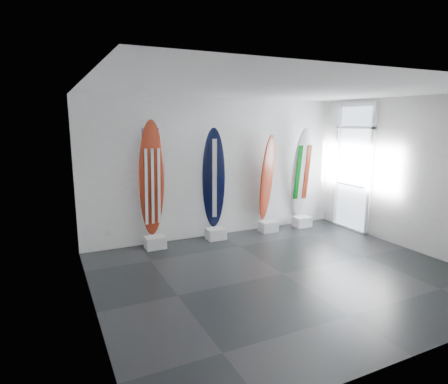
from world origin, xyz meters
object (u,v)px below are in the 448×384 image
surfboard_usa (152,179)px  surfboard_swiss (267,178)px  surfboard_italy (301,173)px  surfboard_navy (214,179)px

surfboard_usa → surfboard_swiss: 2.68m
surfboard_italy → surfboard_usa: bearing=-172.2°
surfboard_swiss → surfboard_italy: surfboard_italy is taller
surfboard_navy → surfboard_italy: size_ratio=1.00×
surfboard_usa → surfboard_navy: bearing=-5.5°
surfboard_navy → surfboard_swiss: (1.33, 0.00, -0.08)m
surfboard_usa → surfboard_swiss: (2.67, 0.00, -0.17)m
surfboard_italy → surfboard_navy: bearing=-172.2°
surfboard_navy → surfboard_italy: (2.30, 0.00, -0.01)m
surfboard_swiss → surfboard_italy: bearing=-21.7°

